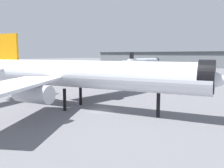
{
  "coord_description": "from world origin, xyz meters",
  "views": [
    {
      "loc": [
        30.03,
        -34.69,
        11.26
      ],
      "look_at": [
        2.59,
        0.71,
        5.51
      ],
      "focal_mm": 37.73,
      "sensor_mm": 36.0,
      "label": 1
    }
  ],
  "objects": [
    {
      "name": "ground",
      "position": [
        0.0,
        0.0,
        0.0
      ],
      "size": [
        900.0,
        900.0,
        0.0
      ],
      "primitive_type": "plane",
      "color": "slate"
    },
    {
      "name": "airliner_near_gate",
      "position": [
        -4.2,
        -0.77,
        7.05
      ],
      "size": [
        55.61,
        49.91,
        15.99
      ],
      "rotation": [
        0.0,
        0.0,
        0.22
      ],
      "color": "silver",
      "rests_on": "ground"
    },
    {
      "name": "service_truck_front",
      "position": [
        -28.46,
        23.3,
        1.59
      ],
      "size": [
        5.96,
        4.31,
        3.0
      ],
      "rotation": [
        0.0,
        0.0,
        5.87
      ],
      "color": "black",
      "rests_on": "ground"
    },
    {
      "name": "terminal_building",
      "position": [
        -42.58,
        177.77,
        6.82
      ],
      "size": [
        220.86,
        52.4,
        22.36
      ],
      "rotation": [
        0.0,
        0.0,
        -0.13
      ],
      "color": "slate",
      "rests_on": "ground"
    },
    {
      "name": "baggage_cart_trailing",
      "position": [
        -1.76,
        32.34,
        0.98
      ],
      "size": [
        2.87,
        2.74,
        1.82
      ],
      "rotation": [
        0.0,
        0.0,
        0.57
      ],
      "color": "black",
      "rests_on": "ground"
    },
    {
      "name": "airliner_far_taxiway",
      "position": [
        -66.01,
        130.93,
        5.49
      ],
      "size": [
        39.52,
        43.52,
        12.46
      ],
      "rotation": [
        0.0,
        0.0,
        1.48
      ],
      "color": "silver",
      "rests_on": "ground"
    }
  ]
}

